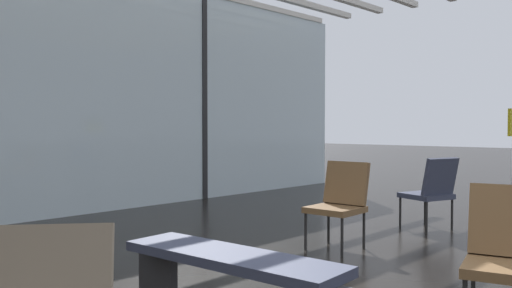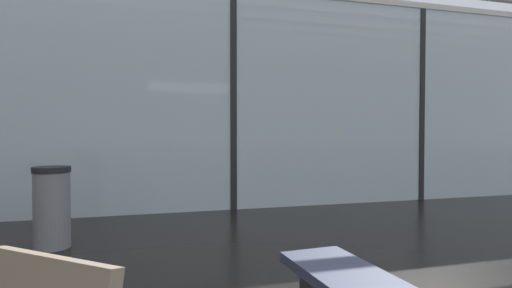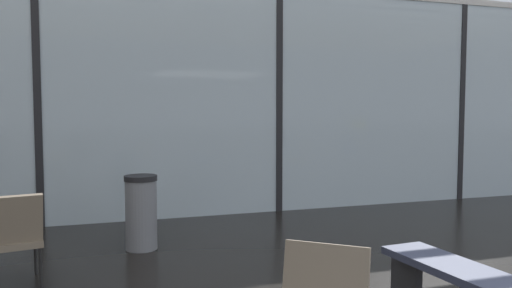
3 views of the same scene
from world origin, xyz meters
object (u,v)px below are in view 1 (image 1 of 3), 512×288
waiting_bench (231,270)px  lounge_chair_2 (432,189)px  lounge_chair_0 (509,250)px  lounge_chair_3 (340,199)px

waiting_bench → lounge_chair_2: bearing=-87.0°
lounge_chair_0 → lounge_chair_2: (2.67, 1.71, 0.00)m
lounge_chair_3 → lounge_chair_0: bearing=-32.8°
lounge_chair_3 → waiting_bench: bearing=-74.2°
lounge_chair_2 → waiting_bench: (-3.78, -0.47, -0.13)m
lounge_chair_0 → lounge_chair_3: same height
lounge_chair_0 → lounge_chair_3: (1.16, 1.99, 0.00)m
lounge_chair_2 → lounge_chair_0: bearing=50.8°
lounge_chair_0 → lounge_chair_3: bearing=135.0°
lounge_chair_0 → lounge_chair_3: 2.30m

